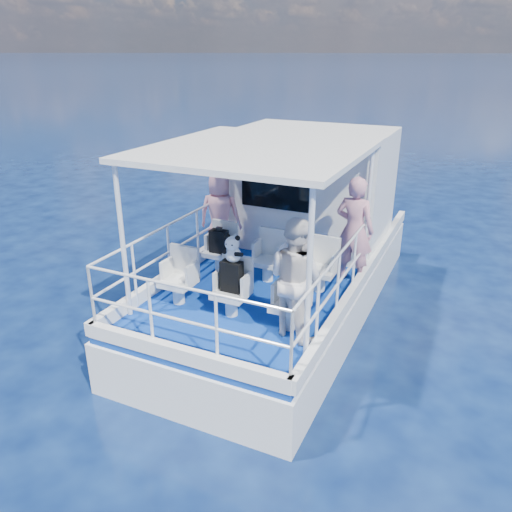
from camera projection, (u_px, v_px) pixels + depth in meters
The scene contains 20 objects.
ground at pixel (262, 332), 8.50m from camera, with size 2000.00×2000.00×0.00m, color #071439.
hull at pixel (284, 307), 9.34m from camera, with size 3.00×7.00×1.60m, color white.
deck at pixel (285, 266), 9.02m from camera, with size 2.90×6.90×0.10m, color navy.
cabin at pixel (312, 187), 9.67m from camera, with size 2.85×2.00×2.20m, color white.
canopy at pixel (258, 149), 7.14m from camera, with size 3.00×3.20×0.08m, color white.
canopy_posts at pixel (256, 226), 7.53m from camera, with size 2.77×2.97×2.20m.
railings at pixel (247, 270), 7.49m from camera, with size 2.84×3.59×1.00m, color white, non-canonical shape.
seat_port_fwd at pixel (220, 261), 8.61m from camera, with size 0.48×0.46×0.38m, color silver.
seat_center_fwd at pixel (268, 270), 8.25m from camera, with size 0.48×0.46×0.38m, color silver.
seat_stbd_fwd at pixel (320, 279), 7.90m from camera, with size 0.48×0.46×0.38m, color silver.
seat_port_aft at pixel (179, 291), 7.52m from camera, with size 0.48×0.46×0.38m, color silver.
seat_center_aft at pixel (231, 303), 7.16m from camera, with size 0.48×0.46×0.38m, color silver.
seat_stbd_aft at pixel (290, 316), 6.81m from camera, with size 0.48×0.46×0.38m, color silver.
passenger_port_fwd at pixel (220, 214), 9.07m from camera, with size 0.59×0.42×1.58m, color pink.
passenger_stbd_fwd at pixel (354, 230), 8.01m from camera, with size 0.64×0.42×1.76m, color pink.
passenger_stbd_aft at pixel (295, 278), 6.45m from camera, with size 0.80×0.62×1.65m, color white.
backpack_port at pixel (219, 241), 8.39m from camera, with size 0.30×0.17×0.39m, color black.
backpack_center at pixel (232, 276), 7.02m from camera, with size 0.30×0.17×0.45m, color black.
compact_camera at pixel (219, 229), 8.30m from camera, with size 0.10×0.06×0.06m, color black.
panda at pixel (233, 248), 6.87m from camera, with size 0.25×0.21×0.39m, color white, non-canonical shape.
Camera 1 is at (3.01, -6.72, 4.45)m, focal length 35.00 mm.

